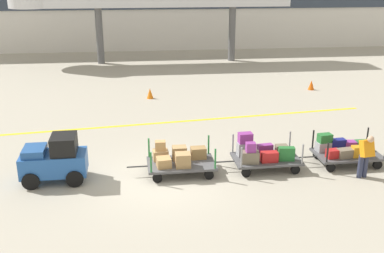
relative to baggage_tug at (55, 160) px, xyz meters
The scene contains 9 objects.
ground_plane 3.54m from the baggage_tug, ahead, with size 120.00×120.00×0.00m, color #A8A08E.
apron_lead_line 7.47m from the baggage_tug, 50.18° to the left, with size 17.79×0.20×0.01m, color yellow.
baggage_tug is the anchor object (origin of this frame).
baggage_cart_lead 4.09m from the baggage_tug, ahead, with size 3.02×1.46×1.10m.
baggage_cart_middle 7.04m from the baggage_tug, ahead, with size 3.02×1.46×1.24m.
baggage_cart_tail 10.07m from the baggage_tug, ahead, with size 3.02×1.46×1.10m.
baggage_handler 10.25m from the baggage_tug, ahead, with size 0.46×0.48×1.56m.
safety_cone_near 16.48m from the baggage_tug, 39.99° to the left, with size 0.36×0.36×0.55m, color #EA590F.
safety_cone_far 10.37m from the baggage_tug, 71.00° to the left, with size 0.36×0.36×0.55m, color orange.
Camera 1 is at (-0.57, -14.13, 6.79)m, focal length 43.58 mm.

